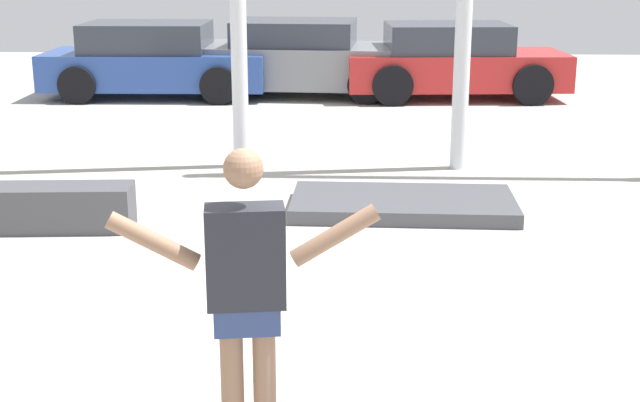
# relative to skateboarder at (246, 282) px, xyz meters

# --- Properties ---
(ground_plane) EXTENTS (36.00, 36.00, 0.00)m
(ground_plane) POSITION_rel_skateboarder_xyz_m (0.54, 0.86, -0.91)
(ground_plane) COLOR #B2ADA3
(skateboarder) EXTENTS (1.47, 0.30, 1.66)m
(skateboarder) POSITION_rel_skateboarder_xyz_m (0.00, 0.00, 0.00)
(skateboarder) COLOR #8C664C
(skateboarder) RESTS_ON ground_plane
(manual_pad) EXTENTS (2.36, 1.26, 0.15)m
(manual_pad) POSITION_rel_skateboarder_xyz_m (1.11, 4.48, -0.84)
(manual_pad) COLOR #47474C
(manual_pad) RESTS_ON ground_plane
(parked_car_blue) EXTENTS (4.06, 1.98, 1.35)m
(parked_car_blue) POSITION_rel_skateboarder_xyz_m (-3.08, 11.83, -0.26)
(parked_car_blue) COLOR #284793
(parked_car_blue) RESTS_ON ground_plane
(parked_car_grey) EXTENTS (4.09, 2.24, 1.38)m
(parked_car_grey) POSITION_rel_skateboarder_xyz_m (-0.38, 12.12, -0.24)
(parked_car_grey) COLOR slate
(parked_car_grey) RESTS_ON ground_plane
(parked_car_red) EXTENTS (4.05, 2.09, 1.35)m
(parked_car_red) POSITION_rel_skateboarder_xyz_m (2.39, 11.87, -0.25)
(parked_car_red) COLOR red
(parked_car_red) RESTS_ON ground_plane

